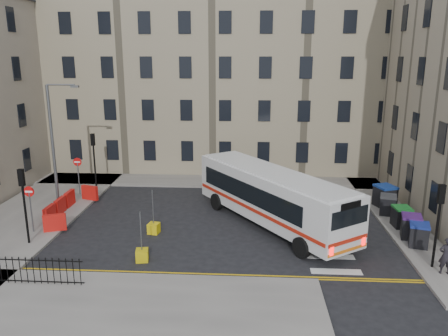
# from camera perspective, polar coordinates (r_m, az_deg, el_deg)

# --- Properties ---
(ground) EXTENTS (120.00, 120.00, 0.00)m
(ground) POSITION_cam_1_polar(r_m,az_deg,el_deg) (26.97, 3.65, -7.15)
(ground) COLOR black
(ground) RESTS_ON ground
(pavement_north) EXTENTS (36.00, 3.20, 0.15)m
(pavement_north) POSITION_cam_1_polar(r_m,az_deg,el_deg) (35.57, -6.06, -1.67)
(pavement_north) COLOR slate
(pavement_north) RESTS_ON ground
(pavement_east) EXTENTS (2.40, 26.00, 0.15)m
(pavement_east) POSITION_cam_1_polar(r_m,az_deg,el_deg) (32.03, 20.02, -4.34)
(pavement_east) COLOR slate
(pavement_east) RESTS_ON ground
(pavement_west) EXTENTS (6.00, 22.00, 0.15)m
(pavement_west) POSITION_cam_1_polar(r_m,az_deg,el_deg) (31.12, -23.19, -5.19)
(pavement_west) COLOR slate
(pavement_west) RESTS_ON ground
(pavement_sw) EXTENTS (20.00, 6.00, 0.15)m
(pavement_sw) POSITION_cam_1_polar(r_m,az_deg,el_deg) (19.27, -18.69, -17.14)
(pavement_sw) COLOR slate
(pavement_sw) RESTS_ON ground
(terrace_north) EXTENTS (38.30, 10.80, 17.20)m
(terrace_north) POSITION_cam_1_polar(r_m,az_deg,el_deg) (41.16, -6.17, 12.60)
(terrace_north) COLOR gray
(terrace_north) RESTS_ON ground
(traffic_light_east) EXTENTS (0.28, 0.22, 4.10)m
(traffic_light_east) POSITION_cam_1_polar(r_m,az_deg,el_deg) (22.57, 26.27, -5.31)
(traffic_light_east) COLOR black
(traffic_light_east) RESTS_ON pavement_east
(traffic_light_nw) EXTENTS (0.28, 0.22, 4.10)m
(traffic_light_nw) POSITION_cam_1_polar(r_m,az_deg,el_deg) (34.45, -16.66, 2.06)
(traffic_light_nw) COLOR black
(traffic_light_nw) RESTS_ON pavement_west
(traffic_light_sw) EXTENTS (0.28, 0.22, 4.10)m
(traffic_light_sw) POSITION_cam_1_polar(r_m,az_deg,el_deg) (25.19, -24.73, -3.17)
(traffic_light_sw) COLOR black
(traffic_light_sw) RESTS_ON pavement_west
(streetlamp) EXTENTS (0.50, 0.22, 8.14)m
(streetlamp) POSITION_cam_1_polar(r_m,az_deg,el_deg) (30.48, -21.48, 2.90)
(streetlamp) COLOR #595B5E
(streetlamp) RESTS_ON pavement_west
(no_entry_north) EXTENTS (0.60, 0.08, 3.00)m
(no_entry_north) POSITION_cam_1_polar(r_m,az_deg,el_deg) (32.99, -18.54, -0.04)
(no_entry_north) COLOR #595B5E
(no_entry_north) RESTS_ON pavement_west
(no_entry_south) EXTENTS (0.60, 0.08, 3.00)m
(no_entry_south) POSITION_cam_1_polar(r_m,az_deg,el_deg) (26.90, -24.02, -3.79)
(no_entry_south) COLOR #595B5E
(no_entry_south) RESTS_ON pavement_west
(roadworks_barriers) EXTENTS (1.66, 6.26, 1.00)m
(roadworks_barriers) POSITION_cam_1_polar(r_m,az_deg,el_deg) (29.61, -19.98, -4.68)
(roadworks_barriers) COLOR red
(roadworks_barriers) RESTS_ON pavement_west
(bus) EXTENTS (9.22, 11.45, 3.30)m
(bus) POSITION_cam_1_polar(r_m,az_deg,el_deg) (26.07, 6.20, -3.53)
(bus) COLOR silver
(bus) RESTS_ON ground
(wheelie_bin_a) EXTENTS (1.26, 1.35, 1.24)m
(wheelie_bin_a) POSITION_cam_1_polar(r_m,az_deg,el_deg) (25.43, 24.08, -7.95)
(wheelie_bin_a) COLOR black
(wheelie_bin_a) RESTS_ON pavement_east
(wheelie_bin_b) EXTENTS (1.29, 1.40, 1.30)m
(wheelie_bin_b) POSITION_cam_1_polar(r_m,az_deg,el_deg) (26.31, 23.22, -7.04)
(wheelie_bin_b) COLOR black
(wheelie_bin_b) RESTS_ON pavement_east
(wheelie_bin_c) EXTENTS (1.02, 1.16, 1.21)m
(wheelie_bin_c) POSITION_cam_1_polar(r_m,az_deg,el_deg) (27.77, 22.16, -5.91)
(wheelie_bin_c) COLOR black
(wheelie_bin_c) RESTS_ON pavement_east
(wheelie_bin_d) EXTENTS (1.25, 1.35, 1.23)m
(wheelie_bin_d) POSITION_cam_1_polar(r_m,az_deg,el_deg) (29.61, 20.61, -4.49)
(wheelie_bin_d) COLOR black
(wheelie_bin_d) RESTS_ON pavement_east
(wheelie_bin_e) EXTENTS (1.52, 1.62, 1.44)m
(wheelie_bin_e) POSITION_cam_1_polar(r_m,az_deg,el_deg) (30.95, 20.27, -3.45)
(wheelie_bin_e) COLOR black
(wheelie_bin_e) RESTS_ON pavement_east
(pedestrian) EXTENTS (0.68, 0.48, 1.78)m
(pedestrian) POSITION_cam_1_polar(r_m,az_deg,el_deg) (22.79, 27.01, -10.17)
(pedestrian) COLOR black
(pedestrian) RESTS_ON pavement_east
(bollard_yellow) EXTENTS (0.69, 0.69, 0.60)m
(bollard_yellow) POSITION_cam_1_polar(r_m,az_deg,el_deg) (25.64, -9.16, -7.77)
(bollard_yellow) COLOR #D6B90B
(bollard_yellow) RESTS_ON ground
(bollard_chevron) EXTENTS (0.69, 0.69, 0.60)m
(bollard_chevron) POSITION_cam_1_polar(r_m,az_deg,el_deg) (22.50, -10.65, -11.13)
(bollard_chevron) COLOR #BEA90B
(bollard_chevron) RESTS_ON ground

